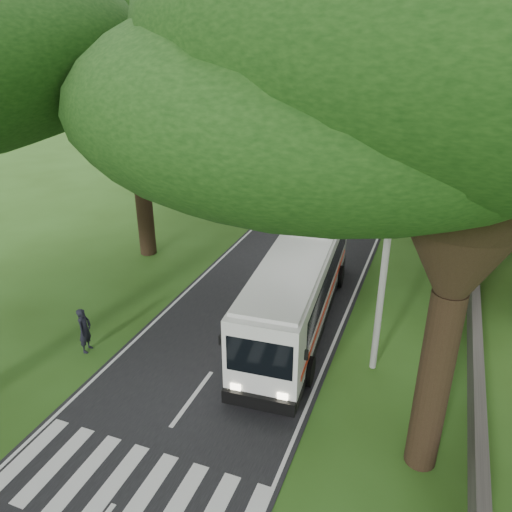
{
  "coord_description": "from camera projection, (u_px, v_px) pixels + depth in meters",
  "views": [
    {
      "loc": [
        6.88,
        -9.85,
        11.6
      ],
      "look_at": [
        -0.45,
        9.28,
        2.2
      ],
      "focal_mm": 35.0,
      "sensor_mm": 36.0,
      "label": 1
    }
  ],
  "objects": [
    {
      "name": "tree_l_midb",
      "position": [
        267.0,
        44.0,
        38.99
      ],
      "size": [
        14.71,
        14.71,
        13.62
      ],
      "color": "black",
      "rests_on": "ground"
    },
    {
      "name": "coach_bus",
      "position": [
        299.0,
        282.0,
        20.87
      ],
      "size": [
        3.46,
        12.04,
        3.51
      ],
      "rotation": [
        0.0,
        0.0,
        0.07
      ],
      "color": "silver",
      "rests_on": "ground"
    },
    {
      "name": "ground",
      "position": [
        163.0,
        439.0,
        15.43
      ],
      "size": [
        140.0,
        140.0,
        0.0
      ],
      "primitive_type": "plane",
      "color": "#2A4D16",
      "rests_on": "ground"
    },
    {
      "name": "property_wall",
      "position": [
        471.0,
        212.0,
        32.63
      ],
      "size": [
        0.35,
        50.0,
        1.2
      ],
      "primitive_type": "cube",
      "color": "#383533",
      "rests_on": "ground"
    },
    {
      "name": "distant_car_b",
      "position": [
        375.0,
        125.0,
        61.19
      ],
      "size": [
        1.93,
        4.31,
        1.37
      ],
      "primitive_type": "imported",
      "rotation": [
        0.0,
        0.0,
        0.12
      ],
      "color": "#242251",
      "rests_on": "road"
    },
    {
      "name": "pole_mid",
      "position": [
        425.0,
        147.0,
        33.97
      ],
      "size": [
        1.6,
        0.24,
        8.0
      ],
      "color": "gray",
      "rests_on": "ground"
    },
    {
      "name": "distant_car_c",
      "position": [
        411.0,
        119.0,
        65.3
      ],
      "size": [
        2.1,
        4.72,
        1.34
      ],
      "primitive_type": "imported",
      "rotation": [
        0.0,
        0.0,
        3.09
      ],
      "color": "maroon",
      "rests_on": "road"
    },
    {
      "name": "pole_far",
      "position": [
        439.0,
        107.0,
        50.94
      ],
      "size": [
        1.6,
        0.24,
        8.0
      ],
      "color": "gray",
      "rests_on": "ground"
    },
    {
      "name": "tree_l_mida",
      "position": [
        125.0,
        12.0,
        23.12
      ],
      "size": [
        14.8,
        14.8,
        15.5
      ],
      "color": "black",
      "rests_on": "ground"
    },
    {
      "name": "tree_l_far",
      "position": [
        314.0,
        24.0,
        53.97
      ],
      "size": [
        15.7,
        15.7,
        15.33
      ],
      "color": "black",
      "rests_on": "ground"
    },
    {
      "name": "distant_car_a",
      "position": [
        343.0,
        167.0,
        42.94
      ],
      "size": [
        1.85,
        3.91,
        1.29
      ],
      "primitive_type": "imported",
      "rotation": [
        0.0,
        0.0,
        3.23
      ],
      "color": "#A0A0A4",
      "rests_on": "road"
    },
    {
      "name": "tree_r_midb",
      "position": [
        471.0,
        44.0,
        40.92
      ],
      "size": [
        14.01,
        14.01,
        13.44
      ],
      "color": "black",
      "rests_on": "ground"
    },
    {
      "name": "tree_r_near",
      "position": [
        497.0,
        40.0,
        9.95
      ],
      "size": [
        14.45,
        14.45,
        14.56
      ],
      "color": "black",
      "rests_on": "ground"
    },
    {
      "name": "crosswalk",
      "position": [
        125.0,
        490.0,
        13.74
      ],
      "size": [
        8.0,
        3.0,
        0.01
      ],
      "primitive_type": "cube",
      "color": "silver",
      "rests_on": "ground"
    },
    {
      "name": "tree_r_mida",
      "position": [
        486.0,
        47.0,
        25.35
      ],
      "size": [
        14.17,
        14.17,
        13.8
      ],
      "color": "black",
      "rests_on": "ground"
    },
    {
      "name": "tree_r_far",
      "position": [
        480.0,
        34.0,
        55.64
      ],
      "size": [
        15.03,
        15.03,
        14.2
      ],
      "color": "black",
      "rests_on": "ground"
    },
    {
      "name": "pedestrian",
      "position": [
        85.0,
        330.0,
        19.31
      ],
      "size": [
        0.55,
        0.74,
        1.86
      ],
      "primitive_type": "imported",
      "rotation": [
        0.0,
        0.0,
        1.73
      ],
      "color": "black",
      "rests_on": "ground"
    },
    {
      "name": "road",
      "position": [
        338.0,
        201.0,
        36.65
      ],
      "size": [
        8.0,
        120.0,
        0.04
      ],
      "primitive_type": "cube",
      "color": "black",
      "rests_on": "ground"
    },
    {
      "name": "pole_near",
      "position": [
        384.0,
        267.0,
        16.99
      ],
      "size": [
        1.6,
        0.24,
        8.0
      ],
      "color": "gray",
      "rests_on": "ground"
    }
  ]
}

